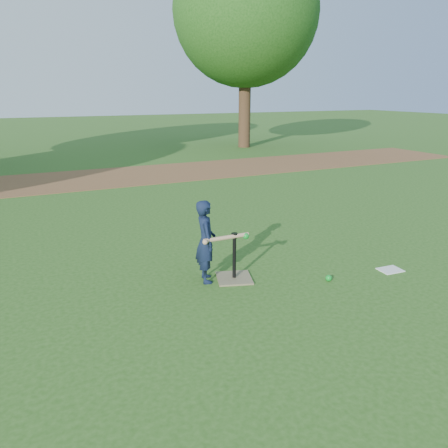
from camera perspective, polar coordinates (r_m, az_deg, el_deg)
name	(u,v)px	position (r m, az deg, el deg)	size (l,w,h in m)	color
ground	(237,274)	(5.74, 1.76, -6.59)	(80.00, 80.00, 0.00)	#285116
dirt_strip	(114,177)	(12.62, -14.12, 6.00)	(24.00, 3.00, 0.01)	brown
child	(206,241)	(5.38, -2.40, -2.28)	(0.38, 0.25, 1.04)	#101A32
wiffle_ball_ground	(329,278)	(5.69, 13.51, -6.88)	(0.08, 0.08, 0.08)	#0D9425
clipboard	(390,270)	(6.27, 20.89, -5.62)	(0.30, 0.23, 0.01)	white
batting_tee	(234,271)	(5.56, 1.34, -6.14)	(0.54, 0.54, 0.61)	#796C4D
swing_action	(228,238)	(5.33, 0.58, -1.80)	(0.64, 0.10, 0.09)	tan
tree_right	(246,12)	(19.15, 2.87, 25.93)	(5.80, 5.80, 8.21)	#382316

